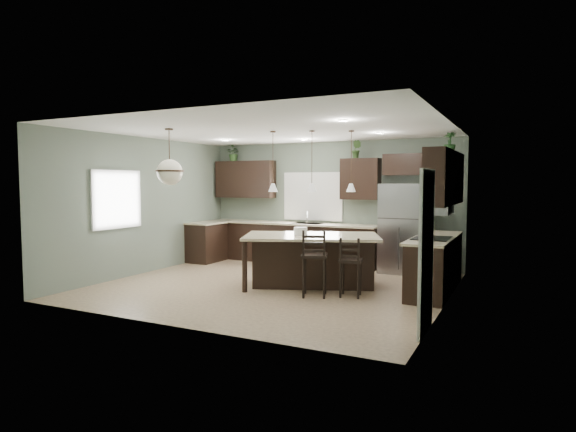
% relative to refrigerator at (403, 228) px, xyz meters
% --- Properties ---
extents(ground, '(6.00, 6.00, 0.00)m').
position_rel_refrigerator_xyz_m(ground, '(-1.81, -2.34, -0.93)').
color(ground, '#9E8466').
rests_on(ground, ground).
extents(pantry_door, '(0.04, 0.82, 2.04)m').
position_rel_refrigerator_xyz_m(pantry_door, '(1.16, -3.89, 0.09)').
color(pantry_door, white).
rests_on(pantry_door, ground).
extents(window_back, '(1.35, 0.02, 1.00)m').
position_rel_refrigerator_xyz_m(window_back, '(-2.21, 0.40, 0.62)').
color(window_back, white).
rests_on(window_back, room_shell).
extents(window_left, '(0.02, 1.10, 1.00)m').
position_rel_refrigerator_xyz_m(window_left, '(-4.80, -3.14, 0.62)').
color(window_left, white).
rests_on(window_left, room_shell).
extents(left_return_cabs, '(0.60, 0.90, 0.90)m').
position_rel_refrigerator_xyz_m(left_return_cabs, '(-4.51, -0.64, -0.48)').
color(left_return_cabs, black).
rests_on(left_return_cabs, ground).
extents(left_return_countertop, '(0.66, 0.96, 0.04)m').
position_rel_refrigerator_xyz_m(left_return_countertop, '(-4.49, -0.64, -0.01)').
color(left_return_countertop, beige).
rests_on(left_return_countertop, left_return_cabs).
extents(back_lower_cabs, '(4.20, 0.60, 0.90)m').
position_rel_refrigerator_xyz_m(back_lower_cabs, '(-2.66, 0.11, -0.48)').
color(back_lower_cabs, black).
rests_on(back_lower_cabs, ground).
extents(back_countertop, '(4.20, 0.66, 0.04)m').
position_rel_refrigerator_xyz_m(back_countertop, '(-2.66, 0.09, -0.01)').
color(back_countertop, beige).
rests_on(back_countertop, back_lower_cabs).
extents(sink_inset, '(0.70, 0.45, 0.01)m').
position_rel_refrigerator_xyz_m(sink_inset, '(-2.21, 0.09, 0.01)').
color(sink_inset, gray).
rests_on(sink_inset, back_countertop).
extents(faucet, '(0.02, 0.02, 0.28)m').
position_rel_refrigerator_xyz_m(faucet, '(-2.21, 0.06, 0.16)').
color(faucet, silver).
rests_on(faucet, back_countertop).
extents(back_upper_left, '(1.55, 0.34, 0.90)m').
position_rel_refrigerator_xyz_m(back_upper_left, '(-3.96, 0.24, 1.02)').
color(back_upper_left, black).
rests_on(back_upper_left, room_shell).
extents(back_upper_right, '(0.85, 0.34, 0.90)m').
position_rel_refrigerator_xyz_m(back_upper_right, '(-1.01, 0.24, 1.02)').
color(back_upper_right, black).
rests_on(back_upper_right, room_shell).
extents(fridge_header, '(1.05, 0.34, 0.45)m').
position_rel_refrigerator_xyz_m(fridge_header, '(0.04, 0.24, 1.32)').
color(fridge_header, black).
rests_on(fridge_header, room_shell).
extents(right_lower_cabs, '(0.60, 2.35, 0.90)m').
position_rel_refrigerator_xyz_m(right_lower_cabs, '(0.89, -1.46, -0.48)').
color(right_lower_cabs, black).
rests_on(right_lower_cabs, ground).
extents(right_countertop, '(0.66, 2.35, 0.04)m').
position_rel_refrigerator_xyz_m(right_countertop, '(0.87, -1.46, -0.01)').
color(right_countertop, beige).
rests_on(right_countertop, right_lower_cabs).
extents(cooktop, '(0.58, 0.75, 0.02)m').
position_rel_refrigerator_xyz_m(cooktop, '(0.87, -1.74, 0.02)').
color(cooktop, black).
rests_on(cooktop, right_countertop).
extents(wall_oven_front, '(0.01, 0.72, 0.60)m').
position_rel_refrigerator_xyz_m(wall_oven_front, '(0.58, -1.74, -0.48)').
color(wall_oven_front, gray).
rests_on(wall_oven_front, right_lower_cabs).
extents(right_upper_cabs, '(0.34, 2.35, 0.90)m').
position_rel_refrigerator_xyz_m(right_upper_cabs, '(1.02, -1.46, 1.02)').
color(right_upper_cabs, black).
rests_on(right_upper_cabs, room_shell).
extents(microwave, '(0.40, 0.75, 0.40)m').
position_rel_refrigerator_xyz_m(microwave, '(0.97, -1.74, 0.62)').
color(microwave, gray).
rests_on(microwave, right_upper_cabs).
extents(refrigerator, '(0.90, 0.74, 1.85)m').
position_rel_refrigerator_xyz_m(refrigerator, '(0.00, 0.00, 0.00)').
color(refrigerator, '#9898A0').
rests_on(refrigerator, ground).
extents(kitchen_island, '(2.73, 2.16, 0.92)m').
position_rel_refrigerator_xyz_m(kitchen_island, '(-1.20, -2.01, -0.46)').
color(kitchen_island, black).
rests_on(kitchen_island, ground).
extents(serving_dish, '(0.24, 0.24, 0.14)m').
position_rel_refrigerator_xyz_m(serving_dish, '(-1.39, -2.08, 0.07)').
color(serving_dish, silver).
rests_on(serving_dish, kitchen_island).
extents(bar_stool_center, '(0.53, 0.53, 1.11)m').
position_rel_refrigerator_xyz_m(bar_stool_center, '(-0.82, -2.76, -0.37)').
color(bar_stool_center, black).
rests_on(bar_stool_center, ground).
extents(bar_stool_right, '(0.43, 0.43, 0.99)m').
position_rel_refrigerator_xyz_m(bar_stool_right, '(-0.28, -2.52, -0.43)').
color(bar_stool_right, black).
rests_on(bar_stool_right, ground).
extents(pendant_left, '(0.17, 0.17, 1.10)m').
position_rel_refrigerator_xyz_m(pendant_left, '(-1.85, -2.27, 1.32)').
color(pendant_left, white).
rests_on(pendant_left, room_shell).
extents(pendant_center, '(0.17, 0.17, 1.10)m').
position_rel_refrigerator_xyz_m(pendant_center, '(-1.20, -2.01, 1.32)').
color(pendant_center, silver).
rests_on(pendant_center, room_shell).
extents(pendant_right, '(0.17, 0.17, 1.10)m').
position_rel_refrigerator_xyz_m(pendant_right, '(-0.55, -1.74, 1.32)').
color(pendant_right, silver).
rests_on(pendant_right, room_shell).
extents(chandelier, '(0.48, 0.48, 0.97)m').
position_rel_refrigerator_xyz_m(chandelier, '(-3.25, -3.41, 1.39)').
color(chandelier, beige).
rests_on(chandelier, room_shell).
extents(plant_back_left, '(0.45, 0.43, 0.39)m').
position_rel_refrigerator_xyz_m(plant_back_left, '(-4.27, 0.21, 1.67)').
color(plant_back_left, '#2C4E22').
rests_on(plant_back_left, back_upper_left).
extents(plant_back_right, '(0.26, 0.23, 0.39)m').
position_rel_refrigerator_xyz_m(plant_back_right, '(-1.10, 0.21, 1.67)').
color(plant_back_right, '#304E22').
rests_on(plant_back_right, back_upper_right).
extents(plant_right_wall, '(0.26, 0.26, 0.39)m').
position_rel_refrigerator_xyz_m(plant_right_wall, '(0.99, -0.79, 1.67)').
color(plant_right_wall, '#21481F').
rests_on(plant_right_wall, right_upper_cabs).
extents(room_shell, '(6.00, 6.00, 6.00)m').
position_rel_refrigerator_xyz_m(room_shell, '(-1.81, -2.34, 0.77)').
color(room_shell, slate).
rests_on(room_shell, ground).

